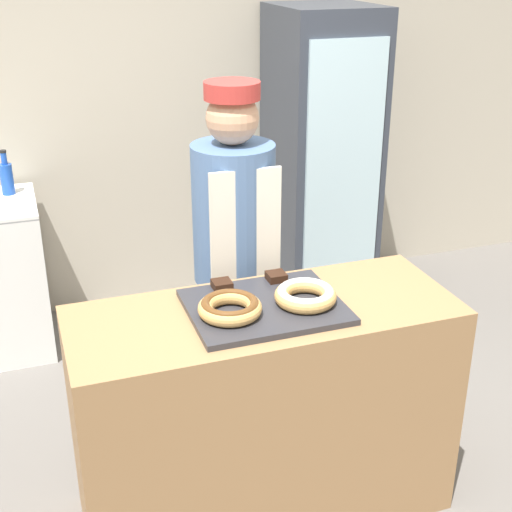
{
  "coord_description": "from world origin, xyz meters",
  "views": [
    {
      "loc": [
        -0.81,
        -2.24,
        2.21
      ],
      "look_at": [
        0.0,
        0.1,
        1.12
      ],
      "focal_mm": 50.0,
      "sensor_mm": 36.0,
      "label": 1
    }
  ],
  "objects": [
    {
      "name": "ground_plane",
      "position": [
        0.0,
        0.0,
        0.0
      ],
      "size": [
        14.0,
        14.0,
        0.0
      ],
      "primitive_type": "plane",
      "color": "#66605B"
    },
    {
      "name": "brownie_back_right",
      "position": [
        0.11,
        0.18,
        0.98
      ],
      "size": [
        0.07,
        0.07,
        0.03
      ],
      "color": "black",
      "rests_on": "serving_tray"
    },
    {
      "name": "display_counter",
      "position": [
        0.0,
        0.0,
        0.47
      ],
      "size": [
        1.49,
        0.58,
        0.94
      ],
      "color": "#997047",
      "rests_on": "ground_plane"
    },
    {
      "name": "donut_light_glaze",
      "position": [
        0.15,
        -0.04,
        1.0
      ],
      "size": [
        0.24,
        0.24,
        0.06
      ],
      "color": "tan",
      "rests_on": "serving_tray"
    },
    {
      "name": "donut_chocolate_glaze",
      "position": [
        -0.15,
        -0.04,
        1.0
      ],
      "size": [
        0.24,
        0.24,
        0.06
      ],
      "color": "tan",
      "rests_on": "serving_tray"
    },
    {
      "name": "serving_tray",
      "position": [
        0.0,
        0.0,
        0.95
      ],
      "size": [
        0.58,
        0.46,
        0.02
      ],
      "color": "#2D2D33",
      "rests_on": "display_counter"
    },
    {
      "name": "brownie_back_left",
      "position": [
        -0.11,
        0.18,
        0.98
      ],
      "size": [
        0.07,
        0.07,
        0.03
      ],
      "color": "black",
      "rests_on": "serving_tray"
    },
    {
      "name": "baker_person",
      "position": [
        0.05,
        0.55,
        0.9
      ],
      "size": [
        0.36,
        0.36,
        1.7
      ],
      "color": "#4C4C51",
      "rests_on": "ground_plane"
    },
    {
      "name": "wall_back",
      "position": [
        0.0,
        2.13,
        1.35
      ],
      "size": [
        8.0,
        0.06,
        2.7
      ],
      "color": "#BCB29E",
      "rests_on": "ground_plane"
    },
    {
      "name": "bottle_blue",
      "position": [
        -0.88,
        1.87,
        1.0
      ],
      "size": [
        0.07,
        0.07,
        0.26
      ],
      "color": "#1E4CB2",
      "rests_on": "chest_freezer"
    },
    {
      "name": "beverage_fridge",
      "position": [
        1.0,
        1.74,
        0.94
      ],
      "size": [
        0.59,
        0.67,
        1.89
      ],
      "color": "#333842",
      "rests_on": "ground_plane"
    }
  ]
}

